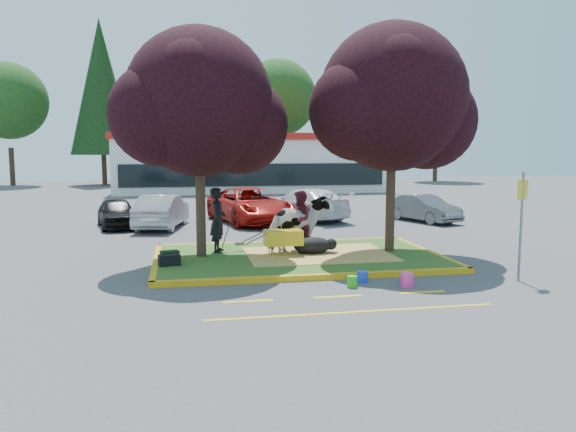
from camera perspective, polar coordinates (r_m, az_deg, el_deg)
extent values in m
plane|color=#424244|center=(16.54, 1.06, -4.49)|extent=(90.00, 90.00, 0.00)
cube|color=#2A5019|center=(16.53, 1.06, -4.24)|extent=(8.00, 5.00, 0.15)
cube|color=gold|center=(14.07, 3.26, -6.21)|extent=(8.30, 0.16, 0.15)
cube|color=gold|center=(19.02, -0.56, -2.77)|extent=(8.30, 0.16, 0.15)
cube|color=gold|center=(16.19, -13.26, -4.65)|extent=(0.16, 5.30, 0.15)
cube|color=gold|center=(17.82, 14.03, -3.63)|extent=(0.16, 5.30, 0.15)
cube|color=tan|center=(16.64, 3.09, -3.89)|extent=(4.20, 3.00, 0.01)
cylinder|color=black|center=(16.33, -8.89, 2.06)|extent=(0.28, 0.28, 3.53)
sphere|color=black|center=(16.32, -9.06, 11.36)|extent=(4.20, 4.20, 4.20)
sphere|color=black|center=(16.57, -5.00, 9.17)|extent=(2.86, 2.86, 2.86)
sphere|color=black|center=(15.99, -12.82, 10.01)|extent=(2.86, 2.86, 2.86)
cylinder|color=black|center=(17.29, 10.38, 2.58)|extent=(0.28, 0.28, 3.70)
sphere|color=black|center=(17.31, 10.58, 11.76)|extent=(4.40, 4.40, 4.40)
sphere|color=black|center=(17.93, 13.95, 9.39)|extent=(2.99, 2.99, 2.99)
sphere|color=black|center=(16.63, 7.35, 10.66)|extent=(2.99, 2.99, 2.99)
cube|color=yellow|center=(12.18, -4.09, -8.64)|extent=(1.10, 0.12, 0.01)
cube|color=yellow|center=(12.57, 5.09, -8.16)|extent=(1.10, 0.12, 0.01)
cube|color=yellow|center=(13.25, 13.51, -7.54)|extent=(1.10, 0.12, 0.01)
cube|color=yellow|center=(11.46, 6.77, -9.66)|extent=(6.00, 0.10, 0.01)
cube|color=silver|center=(44.21, -3.99, 5.20)|extent=(20.00, 8.00, 4.00)
cube|color=#AB1A12|center=(44.20, -4.01, 7.99)|extent=(20.40, 8.40, 0.50)
cube|color=black|center=(40.22, -3.28, 4.19)|extent=(19.00, 0.10, 1.60)
cylinder|color=black|center=(55.83, -26.23, 4.53)|extent=(0.44, 0.44, 3.36)
sphere|color=#143811|center=(55.96, -26.55, 10.43)|extent=(6.72, 6.72, 6.72)
cylinder|color=black|center=(53.29, -18.18, 5.12)|extent=(0.44, 0.44, 3.92)
cone|color=black|center=(53.55, -18.45, 12.32)|extent=(5.60, 5.60, 11.90)
cylinder|color=black|center=(54.40, -9.55, 4.95)|extent=(0.44, 0.44, 3.08)
sphere|color=#143811|center=(54.49, -9.66, 10.50)|extent=(6.16, 6.16, 6.16)
cylinder|color=black|center=(54.20, -1.00, 5.33)|extent=(0.44, 0.44, 3.64)
sphere|color=#143811|center=(54.39, -1.02, 11.91)|extent=(7.28, 7.28, 7.28)
cylinder|color=black|center=(56.62, 6.94, 5.27)|extent=(0.44, 0.44, 3.50)
cone|color=black|center=(56.78, 7.03, 11.34)|extent=(5.00, 5.00, 10.62)
cylinder|color=black|center=(58.66, 14.73, 5.02)|extent=(0.44, 0.44, 3.22)
sphere|color=#143811|center=(58.77, 14.89, 10.40)|extent=(6.44, 6.44, 6.44)
imported|color=white|center=(17.04, 1.24, -0.77)|extent=(2.20, 1.62, 1.69)
ellipsoid|color=black|center=(16.67, 2.51, -3.01)|extent=(1.31, 1.04, 0.50)
imported|color=black|center=(17.02, -7.13, -0.39)|extent=(0.61, 0.80, 1.94)
imported|color=#4F1624|center=(17.26, 1.22, -0.43)|extent=(0.89, 1.03, 1.83)
imported|color=black|center=(18.40, 2.01, -1.02)|extent=(0.38, 0.72, 1.17)
cylinder|color=black|center=(16.60, 1.54, -3.24)|extent=(0.39, 0.09, 0.39)
cylinder|color=slate|center=(16.20, -1.67, -3.69)|extent=(0.04, 0.04, 0.28)
cylinder|color=slate|center=(16.66, -1.94, -3.39)|extent=(0.04, 0.04, 0.28)
cube|color=gold|center=(16.43, -0.50, -2.19)|extent=(1.10, 0.68, 0.44)
cylinder|color=slate|center=(16.06, -3.21, -2.33)|extent=(0.71, 0.06, 0.36)
cylinder|color=slate|center=(16.53, -3.43, -2.07)|extent=(0.71, 0.06, 0.36)
cube|color=black|center=(15.37, -11.97, -4.40)|extent=(0.62, 0.42, 0.29)
cube|color=black|center=(16.06, -11.93, -3.95)|extent=(0.56, 0.43, 0.27)
cylinder|color=slate|center=(14.85, 22.59, -1.04)|extent=(0.06, 0.06, 2.70)
cube|color=yellow|center=(14.76, 22.75, 2.49)|extent=(0.36, 0.18, 0.49)
cylinder|color=green|center=(13.42, 6.53, -6.63)|extent=(0.28, 0.28, 0.27)
cylinder|color=#FC389A|center=(13.67, 12.01, -6.36)|extent=(0.31, 0.31, 0.33)
cylinder|color=blue|center=(13.91, 7.56, -6.15)|extent=(0.26, 0.26, 0.28)
imported|color=black|center=(24.30, -16.99, 0.30)|extent=(2.11, 3.79, 1.22)
imported|color=#989A9F|center=(23.67, -12.68, 0.47)|extent=(2.28, 4.41, 1.38)
imported|color=#AB150E|center=(24.84, -3.89, 1.10)|extent=(3.81, 6.01, 1.54)
imported|color=white|center=(25.89, 1.76, 1.24)|extent=(3.78, 5.38, 1.45)
imported|color=#525559|center=(25.86, 13.65, 0.77)|extent=(2.38, 3.87, 1.20)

